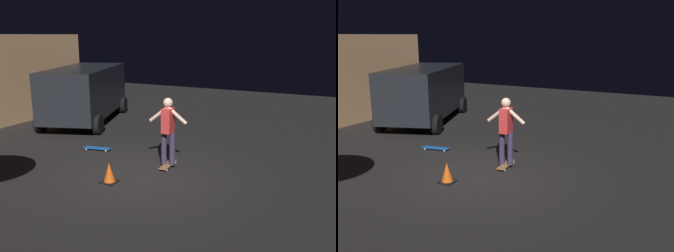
{
  "view_description": "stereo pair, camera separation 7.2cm",
  "coord_description": "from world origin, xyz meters",
  "views": [
    {
      "loc": [
        -7.09,
        -4.29,
        3.23
      ],
      "look_at": [
        0.7,
        -0.33,
        1.05
      ],
      "focal_mm": 39.68,
      "sensor_mm": 36.0,
      "label": 1
    },
    {
      "loc": [
        -7.06,
        -4.36,
        3.23
      ],
      "look_at": [
        0.7,
        -0.33,
        1.05
      ],
      "focal_mm": 39.68,
      "sensor_mm": 36.0,
      "label": 2
    }
  ],
  "objects": [
    {
      "name": "skater",
      "position": [
        0.7,
        -0.33,
        1.04
      ],
      "size": [
        0.4,
        0.99,
        1.67
      ],
      "color": "#382D4C",
      "rests_on": "skateboard_ridden"
    },
    {
      "name": "ground_plane",
      "position": [
        0.0,
        0.0,
        0.0
      ],
      "size": [
        28.0,
        28.0,
        0.0
      ],
      "primitive_type": "plane",
      "color": "black"
    },
    {
      "name": "traffic_cone",
      "position": [
        -0.79,
        0.38,
        0.21
      ],
      "size": [
        0.34,
        0.34,
        0.46
      ],
      "color": "black",
      "rests_on": "ground_plane"
    },
    {
      "name": "skateboard_ridden",
      "position": [
        0.7,
        -0.33,
        0.06
      ],
      "size": [
        0.8,
        0.28,
        0.07
      ],
      "color": "olive",
      "rests_on": "ground_plane"
    },
    {
      "name": "parked_van",
      "position": [
        3.72,
        4.65,
        1.16
      ],
      "size": [
        4.97,
        3.49,
        2.03
      ],
      "color": "black",
      "rests_on": "ground_plane"
    },
    {
      "name": "skateboard_spare",
      "position": [
        1.01,
        2.09,
        0.06
      ],
      "size": [
        0.36,
        0.8,
        0.07
      ],
      "color": "#1959B2",
      "rests_on": "ground_plane"
    }
  ]
}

